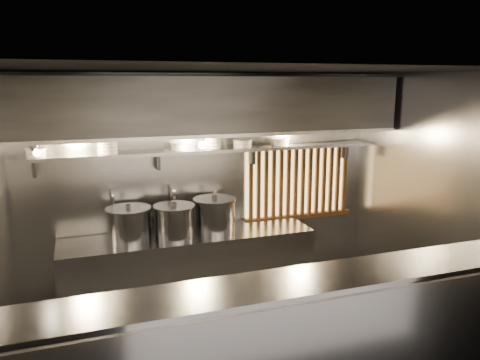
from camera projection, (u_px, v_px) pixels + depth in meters
floor at (244, 348)px, 4.83m from camera, size 4.50×4.50×0.00m
ceiling at (245, 70)px, 4.26m from camera, size 4.50×4.50×0.00m
wall_back at (205, 186)px, 5.93m from camera, size 4.50×0.00×4.50m
wall_right at (432, 199)px, 5.27m from camera, size 0.00×3.00×3.00m
serving_counter at (284, 347)px, 3.83m from camera, size 4.50×0.56×1.13m
cooking_bench at (190, 270)px, 5.69m from camera, size 3.00×0.70×0.90m
bowl_shelf at (208, 150)px, 5.67m from camera, size 4.40×0.34×0.04m
exhaust_hood at (212, 106)px, 5.35m from camera, size 4.40×0.81×0.65m
wood_screen at (299, 181)px, 6.31m from camera, size 1.56×0.09×1.04m
faucet_left at (112, 203)px, 5.45m from camera, size 0.04×0.30×0.50m
faucet_right at (172, 198)px, 5.68m from camera, size 0.04×0.30×0.50m
heat_lamp at (33, 147)px, 4.58m from camera, size 0.25×0.35×0.20m
pendant_bulb at (202, 145)px, 5.51m from camera, size 0.09×0.09×0.19m
stock_pot_left at (129, 224)px, 5.36m from camera, size 0.61×0.61×0.42m
stock_pot_mid at (175, 221)px, 5.46m from camera, size 0.56×0.56×0.43m
stock_pot_right at (215, 214)px, 5.71m from camera, size 0.54×0.54×0.45m
bowl_stack_0 at (36, 152)px, 5.03m from camera, size 0.22×0.22×0.09m
bowl_stack_1 at (107, 146)px, 5.27m from camera, size 0.23×0.23×0.17m
bowl_stack_2 at (179, 146)px, 5.54m from camera, size 0.21×0.21×0.09m
bowl_stack_3 at (213, 141)px, 5.66m from camera, size 0.22×0.22×0.17m
bowl_stack_4 at (242, 143)px, 5.80m from camera, size 0.24×0.24×0.09m
bowl_stack_5 at (280, 142)px, 5.96m from camera, size 0.24×0.24×0.09m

